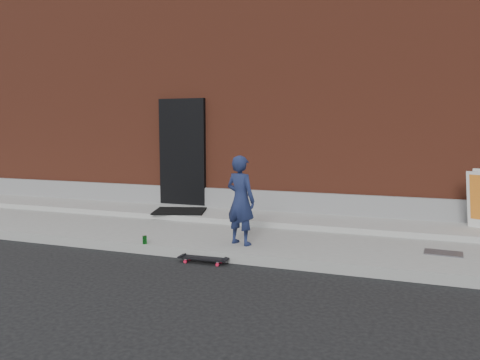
% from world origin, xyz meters
% --- Properties ---
extents(ground, '(80.00, 80.00, 0.00)m').
position_xyz_m(ground, '(0.00, 0.00, 0.00)').
color(ground, black).
rests_on(ground, ground).
extents(sidewalk, '(20.00, 3.00, 0.15)m').
position_xyz_m(sidewalk, '(0.00, 1.50, 0.07)').
color(sidewalk, gray).
rests_on(sidewalk, ground).
extents(apron, '(20.00, 1.20, 0.10)m').
position_xyz_m(apron, '(0.00, 2.40, 0.20)').
color(apron, gray).
rests_on(apron, sidewalk).
extents(building, '(20.00, 8.10, 5.00)m').
position_xyz_m(building, '(-0.00, 6.99, 2.50)').
color(building, maroon).
rests_on(building, ground).
extents(child, '(0.57, 0.46, 1.35)m').
position_xyz_m(child, '(-0.41, 0.53, 0.83)').
color(child, '#182043').
rests_on(child, sidewalk).
extents(skateboard, '(0.71, 0.20, 0.08)m').
position_xyz_m(skateboard, '(-0.74, -0.12, 0.06)').
color(skateboard, red).
rests_on(skateboard, ground).
extents(soda_can, '(0.08, 0.08, 0.12)m').
position_xyz_m(soda_can, '(-1.79, 0.05, 0.21)').
color(soda_can, '#177321').
rests_on(soda_can, sidewalk).
extents(doormat, '(1.17, 1.05, 0.03)m').
position_xyz_m(doormat, '(-2.30, 2.21, 0.26)').
color(doormat, black).
rests_on(doormat, apron).
extents(utility_plate, '(0.53, 0.36, 0.02)m').
position_xyz_m(utility_plate, '(2.46, 0.99, 0.16)').
color(utility_plate, '#545459').
rests_on(utility_plate, sidewalk).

